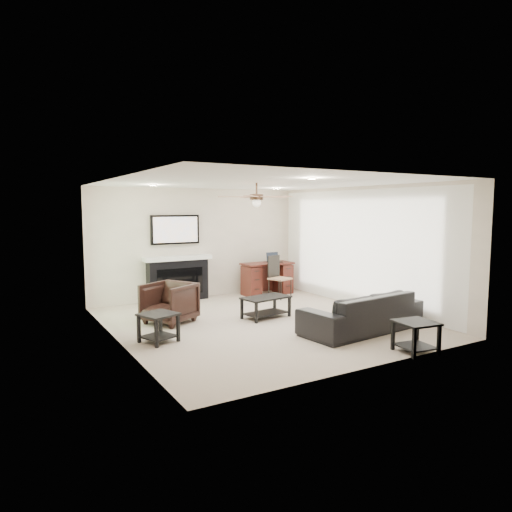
% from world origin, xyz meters
% --- Properties ---
extents(room_shell, '(5.50, 5.54, 2.52)m').
position_xyz_m(room_shell, '(0.19, 0.08, 1.68)').
color(room_shell, '#B9AA95').
rests_on(room_shell, ground).
extents(sofa, '(2.29, 1.08, 0.65)m').
position_xyz_m(sofa, '(1.18, -1.37, 0.32)').
color(sofa, black).
rests_on(sofa, ground).
extents(armchair, '(1.08, 1.07, 0.73)m').
position_xyz_m(armchair, '(-1.42, 0.78, 0.37)').
color(armchair, black).
rests_on(armchair, ground).
extents(coffee_table, '(0.97, 0.64, 0.40)m').
position_xyz_m(coffee_table, '(0.28, 0.23, 0.20)').
color(coffee_table, black).
rests_on(coffee_table, ground).
extents(end_table_near, '(0.59, 0.59, 0.45)m').
position_xyz_m(end_table_near, '(1.03, -2.62, 0.23)').
color(end_table_near, black).
rests_on(end_table_near, ground).
extents(end_table_left, '(0.64, 0.64, 0.45)m').
position_xyz_m(end_table_left, '(-1.97, -0.27, 0.23)').
color(end_table_left, black).
rests_on(end_table_left, ground).
extents(fireplace_unit, '(1.52, 0.34, 1.91)m').
position_xyz_m(fireplace_unit, '(-0.56, 2.58, 0.95)').
color(fireplace_unit, black).
rests_on(fireplace_unit, ground).
extents(desk, '(1.22, 0.56, 0.76)m').
position_xyz_m(desk, '(1.55, 2.22, 0.38)').
color(desk, '#39130E').
rests_on(desk, ground).
extents(desk_chair, '(0.53, 0.54, 0.97)m').
position_xyz_m(desk_chair, '(1.55, 1.67, 0.48)').
color(desk_chair, black).
rests_on(desk_chair, ground).
extents(laptop, '(0.33, 0.24, 0.23)m').
position_xyz_m(laptop, '(1.75, 2.20, 0.88)').
color(laptop, black).
rests_on(laptop, desk).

